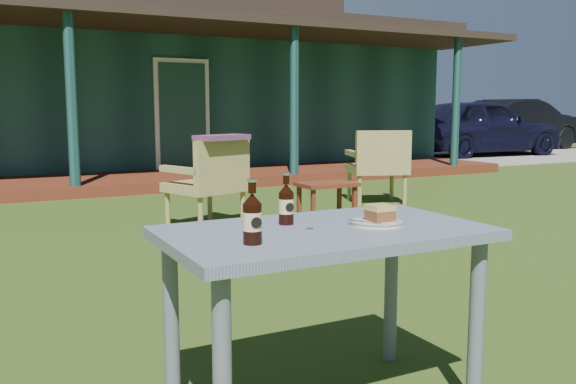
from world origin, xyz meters
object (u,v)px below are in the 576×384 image
car_near (480,127)px  cola_bottle_near (286,204)px  cola_bottle_far (252,218)px  armchair_left (211,179)px  plate (377,222)px  cake_slice (380,213)px  cafe_table (324,254)px  car_far (517,125)px  side_table (327,188)px  armchair_right (379,162)px

car_near → cola_bottle_near: (-10.22, -9.32, 0.08)m
cola_bottle_far → armchair_left: 3.99m
plate → cake_slice: (0.02, 0.00, 0.04)m
cafe_table → plate: (0.21, -0.03, 0.11)m
plate → car_near: bearing=43.7°
car_far → cola_bottle_near: 16.67m
cola_bottle_far → side_table: cola_bottle_far is taller
plate → cola_bottle_near: (-0.31, 0.16, 0.07)m
plate → cola_bottle_far: (-0.57, -0.09, 0.08)m
plate → cake_slice: 0.04m
plate → side_table: (1.90, 3.55, -0.39)m
cola_bottle_near → armchair_left: (0.97, 3.52, -0.31)m
side_table → cola_bottle_far: bearing=-124.1°
car_far → armchair_left: 13.85m
car_far → side_table: bearing=120.5°
cola_bottle_near → cola_bottle_far: size_ratio=0.93×
cafe_table → plate: 0.24m
cafe_table → plate: plate is taller
plate → car_far: bearing=40.5°
cola_bottle_far → side_table: bearing=55.9°
car_far → cola_bottle_near: car_far is taller
car_far → armchair_left: (-11.92, -7.05, -0.23)m
car_near → cola_bottle_near: 13.83m
cake_slice → armchair_right: armchair_right is taller
car_near → cafe_table: 13.85m
plate → armchair_right: 5.24m
car_far → cafe_table: bearing=126.4°
cola_bottle_near → armchair_left: cola_bottle_near is taller
cafe_table → cola_bottle_near: bearing=125.6°
cafe_table → armchair_right: (3.28, 4.21, -0.11)m
plate → armchair_right: armchair_right is taller
car_far → armchair_left: car_far is taller
cafe_table → cola_bottle_near: 0.24m
cola_bottle_near → armchair_right: size_ratio=0.22×
car_far → cola_bottle_near: bearing=125.9°
car_near → armchair_left: bearing=125.4°
car_far → cake_slice: (-12.57, -10.73, 0.05)m
car_far → cola_bottle_far: (-13.15, -10.83, 0.09)m
cake_slice → cola_bottle_near: (-0.33, 0.16, 0.04)m
plate → armchair_right: (3.06, 4.25, -0.22)m
plate → cola_bottle_near: bearing=152.0°
cafe_table → cola_bottle_far: 0.42m
car_near → cake_slice: car_near is taller
side_table → cola_bottle_near: bearing=-123.1°
cake_slice → armchair_left: armchair_left is taller
cake_slice → plate: bearing=-175.6°
armchair_right → side_table: 1.36m
cafe_table → armchair_left: bearing=76.5°
cola_bottle_near → armchair_right: cola_bottle_near is taller
car_near → plate: car_near is taller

